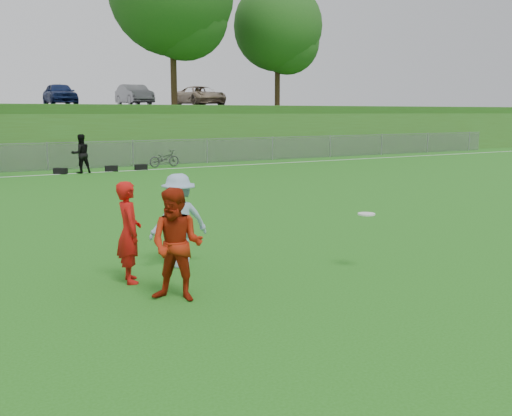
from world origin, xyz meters
TOP-DOWN VIEW (x-y plane):
  - ground at (0.00, 0.00)m, footprint 120.00×120.00m
  - sideline_far at (0.00, 18.00)m, footprint 60.00×0.10m
  - fence at (0.00, 20.00)m, footprint 58.00×0.06m
  - berm at (0.00, 31.00)m, footprint 120.00×18.00m
  - parking_lot at (0.00, 33.00)m, footprint 120.00×12.00m
  - tree_green_far at (16.16, 25.92)m, footprint 5.88×5.88m
  - gear_bags at (0.92, 18.10)m, footprint 6.98×0.57m
  - player_red_left at (-2.02, 1.16)m, footprint 0.45×0.62m
  - player_red_center at (-1.71, -0.03)m, footprint 0.98×0.97m
  - player_blue at (-1.00, 1.64)m, footprint 1.04×0.60m
  - frisbee at (1.63, -0.11)m, footprint 0.29×0.29m
  - bicycle at (5.22, 18.95)m, footprint 1.64×0.76m

SIDE VIEW (x-z plane):
  - ground at x=0.00m, z-range 0.00..0.00m
  - sideline_far at x=0.00m, z-range 0.00..0.01m
  - gear_bags at x=0.92m, z-range 0.00..0.26m
  - bicycle at x=5.22m, z-range 0.00..0.83m
  - fence at x=0.00m, z-range 0.00..1.30m
  - player_red_left at x=-2.02m, z-range 0.00..1.58m
  - player_red_center at x=-1.71m, z-range 0.00..1.60m
  - player_blue at x=-1.00m, z-range 0.00..1.60m
  - frisbee at x=1.63m, z-range 0.94..0.97m
  - berm at x=0.00m, z-range 0.00..3.00m
  - parking_lot at x=0.00m, z-range 3.00..3.10m
  - tree_green_far at x=16.16m, z-range 3.87..12.06m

